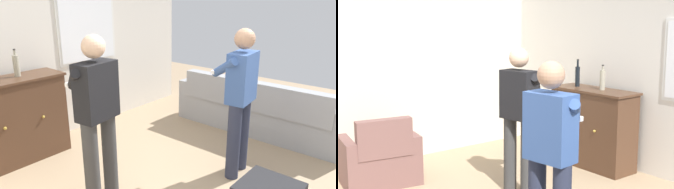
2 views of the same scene
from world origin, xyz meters
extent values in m
cube|color=silver|center=(0.00, 2.66, 1.40)|extent=(5.20, 0.12, 2.80)
cube|color=beige|center=(-2.66, 0.00, 1.40)|extent=(0.12, 5.20, 2.80)
cube|color=brown|center=(-1.86, -0.25, 0.20)|extent=(0.73, 0.73, 0.40)
cube|color=brown|center=(-1.61, -0.29, 0.62)|extent=(0.23, 0.65, 0.45)
cube|color=brown|center=(-1.92, -0.63, 0.30)|extent=(0.65, 0.21, 0.60)
cube|color=brown|center=(-1.81, 0.12, 0.30)|extent=(0.65, 0.21, 0.60)
cube|color=#472D1E|center=(-0.73, 2.30, 0.52)|extent=(1.17, 0.44, 1.03)
cube|color=#472D1E|center=(-0.73, 2.30, 1.05)|extent=(1.21, 0.48, 0.03)
sphere|color=#B79338|center=(-0.96, 2.06, 0.57)|extent=(0.04, 0.04, 0.04)
sphere|color=#B79338|center=(-0.49, 2.06, 0.57)|extent=(0.04, 0.04, 0.04)
cylinder|color=gray|center=(-0.61, 2.33, 1.19)|extent=(0.07, 0.07, 0.26)
cylinder|color=gray|center=(-0.61, 2.33, 1.35)|extent=(0.03, 0.03, 0.06)
cylinder|color=#262626|center=(-0.61, 2.33, 1.39)|extent=(0.03, 0.03, 0.02)
cylinder|color=black|center=(-1.04, 2.31, 1.20)|extent=(0.06, 0.06, 0.27)
cylinder|color=black|center=(-1.04, 2.31, 1.38)|extent=(0.03, 0.03, 0.09)
cylinder|color=#262626|center=(-1.04, 2.31, 1.43)|extent=(0.03, 0.03, 0.02)
cylinder|color=#383838|center=(-0.69, 0.84, 0.44)|extent=(0.15, 0.15, 0.88)
cylinder|color=#383838|center=(-0.44, 0.88, 0.44)|extent=(0.15, 0.15, 0.88)
cube|color=black|center=(-0.57, 0.86, 1.16)|extent=(0.43, 0.28, 0.55)
sphere|color=#D8AD8C|center=(-0.57, 0.86, 1.57)|extent=(0.22, 0.22, 0.22)
cylinder|color=black|center=(-0.70, 1.00, 1.27)|extent=(0.28, 0.43, 0.29)
cylinder|color=black|center=(-0.48, 1.04, 1.27)|extent=(0.37, 0.37, 0.29)
cube|color=white|center=(-0.61, 1.18, 1.18)|extent=(0.15, 0.06, 0.04)
cube|color=#385693|center=(0.78, 0.07, 1.16)|extent=(0.42, 0.27, 0.55)
sphere|color=tan|center=(0.78, 0.07, 1.57)|extent=(0.22, 0.22, 0.22)
cylinder|color=#385693|center=(0.64, 0.22, 1.27)|extent=(0.29, 0.43, 0.29)
cylinder|color=#385693|center=(0.87, 0.25, 1.27)|extent=(0.36, 0.38, 0.29)
cube|color=white|center=(0.74, 0.39, 1.18)|extent=(0.15, 0.06, 0.04)
camera|label=1|loc=(-2.35, -1.55, 2.04)|focal=35.00mm
camera|label=2|loc=(3.39, -2.43, 2.02)|focal=50.00mm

